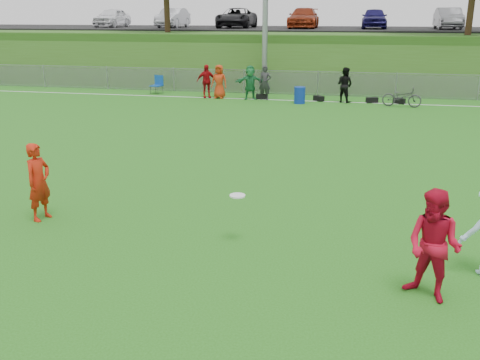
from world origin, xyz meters
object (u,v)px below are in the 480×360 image
(frisbee, at_px, (237,196))
(recycling_bin, at_px, (300,95))
(player_red_left, at_px, (39,182))
(player_red_center, at_px, (434,246))
(bicycle, at_px, (402,97))

(frisbee, relative_size, recycling_bin, 0.38)
(player_red_left, relative_size, player_red_center, 0.95)
(player_red_center, bearing_deg, recycling_bin, 135.74)
(player_red_left, bearing_deg, bicycle, -15.31)
(frisbee, height_order, recycling_bin, frisbee)
(player_red_center, distance_m, recycling_bin, 18.52)
(player_red_center, relative_size, bicycle, 0.99)
(player_red_left, bearing_deg, player_red_center, -90.54)
(recycling_bin, bearing_deg, bicycle, 0.00)
(bicycle, bearing_deg, player_red_center, -173.80)
(recycling_bin, relative_size, bicycle, 0.45)
(bicycle, bearing_deg, frisbee, 174.75)
(player_red_center, distance_m, frisbee, 3.65)
(player_red_left, xyz_separation_m, frisbee, (4.35, -0.33, 0.12))
(player_red_center, height_order, recycling_bin, player_red_center)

